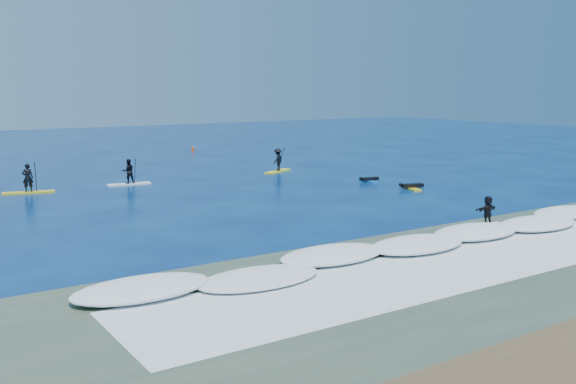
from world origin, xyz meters
TOP-DOWN VIEW (x-y plane):
  - ground at (0.00, 0.00)m, footprint 160.00×160.00m
  - shallow_water at (0.00, -14.00)m, footprint 90.00×13.00m
  - breaking_wave at (0.00, -10.00)m, footprint 40.00×6.00m
  - whitewater at (0.00, -13.00)m, footprint 34.00×5.00m
  - sup_paddler_left at (-13.67, 14.17)m, footprint 3.32×1.57m
  - sup_paddler_center at (-6.96, 14.08)m, footprint 3.08×1.12m
  - sup_paddler_right at (5.56, 14.13)m, footprint 3.14×2.16m
  - prone_paddler_near at (8.40, 1.75)m, footprint 1.73×2.29m
  - prone_paddler_far at (8.13, 5.83)m, footprint 1.58×2.03m
  - wave_surfer at (2.49, -9.49)m, footprint 2.13×0.65m
  - marker_buoy at (6.71, 32.73)m, footprint 0.28×0.28m

SIDE VIEW (x-z plane):
  - ground at x=0.00m, z-range 0.00..0.00m
  - breaking_wave at x=0.00m, z-range -0.15..0.15m
  - whitewater at x=0.00m, z-range -0.01..0.01m
  - shallow_water at x=0.00m, z-range 0.00..0.01m
  - prone_paddler_far at x=8.13m, z-range -0.07..0.35m
  - prone_paddler_near at x=8.40m, z-range -0.07..0.39m
  - marker_buoy at x=6.71m, z-range -0.04..0.63m
  - sup_paddler_left at x=-13.67m, z-range -0.42..1.84m
  - sup_paddler_center at x=-6.96m, z-range -0.27..1.85m
  - wave_surfer at x=2.49m, z-range 0.09..1.62m
  - sup_paddler_right at x=5.56m, z-range -0.24..1.96m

